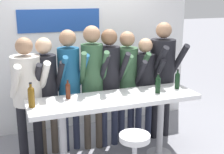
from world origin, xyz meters
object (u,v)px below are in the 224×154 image
Objects in this scene: person_center at (92,73)px; person_rightmost at (163,68)px; tasting_table at (114,108)px; person_far_left at (27,87)px; person_right at (127,74)px; wine_bottle_1 at (68,90)px; wine_bottle_0 at (31,96)px; bar_stool at (134,153)px; wine_bottle_2 at (158,84)px; person_center_left at (69,77)px; wine_bottle_3 at (177,80)px; person_far_right at (145,78)px; person_left at (46,84)px; person_center_right at (109,74)px.

person_center is 1.00× the size of person_rightmost.
person_far_left reaches higher than tasting_table.
person_right reaches higher than wine_bottle_1.
wine_bottle_0 is at bearing -142.01° from person_center.
wine_bottle_0 is (-1.47, -0.57, 0.01)m from person_right.
wine_bottle_0 is at bearing -170.89° from person_rightmost.
bar_stool is 1.04m from wine_bottle_2.
person_right is (0.89, 0.00, -0.05)m from person_center_left.
person_rightmost is (0.98, 1.14, 0.69)m from bar_stool.
person_center is at bearing 157.61° from wine_bottle_3.
tasting_table is 1.09m from wine_bottle_0.
wine_bottle_2 is at bearing -3.17° from tasting_table.
person_right reaches higher than wine_bottle_0.
person_far_right is at bearing -29.56° from person_right.
bar_stool is 1.41m from person_far_right.
tasting_table is 0.77m from person_right.
person_far_left is at bearing 155.20° from tasting_table.
person_far_right is at bearing 59.13° from bar_stool.
wine_bottle_3 is (1.44, -0.52, -0.05)m from person_center_left.
person_far_left is 0.93× the size of person_rightmost.
wine_bottle_0 is (-1.73, -0.49, 0.08)m from person_far_right.
wine_bottle_1 is (0.47, -0.33, 0.01)m from person_far_left.
person_center_left reaches higher than tasting_table.
person_right is (0.56, 0.06, -0.08)m from person_center.
wine_bottle_1 is (0.22, -0.41, 0.01)m from person_left.
person_center is at bearing 97.97° from bar_stool.
person_center_right is 0.32m from person_right.
person_center_right is (1.17, 0.02, 0.06)m from person_far_left.
person_center_right is 7.09× the size of wine_bottle_1.
bar_stool is 0.39× the size of person_center_left.
person_far_right is at bearing 36.05° from tasting_table.
bar_stool is 2.51× the size of wine_bottle_3.
person_center_left is 1.10× the size of person_far_right.
wine_bottle_2 is (0.62, -0.03, 0.27)m from tasting_table.
wine_bottle_2 reaches higher than tasting_table.
person_center_right reaches higher than wine_bottle_3.
person_center_left reaches higher than bar_stool.
person_rightmost is 0.67m from wine_bottle_2.
person_center_left is 0.44m from wine_bottle_1.
person_far_right is (1.48, -0.07, -0.05)m from person_left.
person_center_left is at bearing 129.09° from tasting_table.
wine_bottle_0 is at bearing 178.59° from wine_bottle_2.
person_center is (-0.14, 0.51, 0.36)m from tasting_table.
person_left is 0.61m from wine_bottle_0.
person_right is at bearing 53.84° from tasting_table.
person_rightmost reaches higher than wine_bottle_3.
person_left is 1.05× the size of person_far_right.
person_left is at bearing 157.13° from wine_bottle_2.
wine_bottle_1 is at bearing -169.10° from person_right.
person_rightmost reaches higher than tasting_table.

